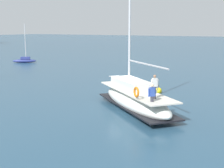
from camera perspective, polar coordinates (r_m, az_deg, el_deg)
ground_plane at (r=26.43m, az=2.36°, el=-3.32°), size 400.00×400.00×0.00m
main_sailboat at (r=23.97m, az=4.07°, el=-2.50°), size 7.90×8.97×12.02m
moored_sloop_far at (r=58.22m, az=-15.11°, el=4.09°), size 3.11×3.71×6.70m
mooring_buoy at (r=30.73m, az=8.16°, el=-1.18°), size 0.62×0.62×0.91m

